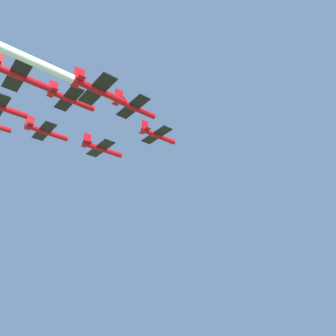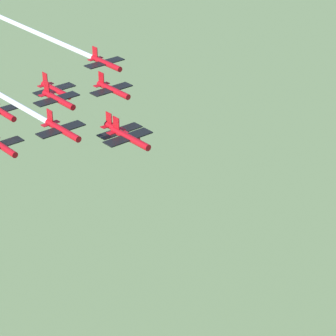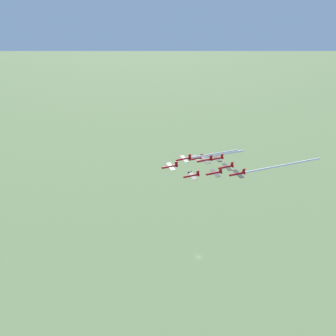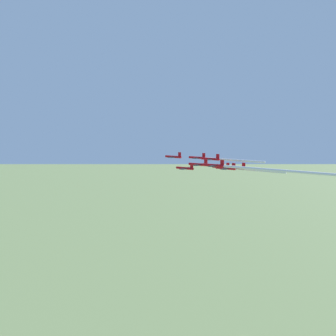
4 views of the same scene
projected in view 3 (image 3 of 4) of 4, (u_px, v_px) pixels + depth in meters
name	position (u px, v px, depth m)	size (l,w,h in m)	color
ground_plane	(198.00, 257.00, 271.17)	(3000.00, 3000.00, 0.00)	#6B7F4C
jet_0	(170.00, 166.00, 186.80)	(9.67, 9.24, 3.23)	#B20C14
jet_1	(192.00, 176.00, 186.92)	(9.67, 9.24, 3.23)	#B20C14
jet_2	(184.00, 159.00, 195.25)	(9.67, 9.24, 3.23)	#B20C14
jet_3	(215.00, 173.00, 183.00)	(9.67, 9.24, 3.23)	#B20C14
jet_4	(205.00, 160.00, 192.74)	(9.67, 9.24, 3.23)	#B20C14
jet_5	(196.00, 159.00, 206.06)	(9.67, 9.24, 3.23)	#B20C14
jet_6	(238.00, 174.00, 180.25)	(9.67, 9.24, 3.23)	#B20C14
jet_7	(227.00, 167.00, 192.09)	(9.67, 9.24, 3.23)	#B20C14
jet_8	(217.00, 159.00, 203.12)	(9.67, 9.24, 3.23)	#B20C14
smoke_trail_2	(215.00, 154.00, 200.83)	(31.21, 5.53, 1.00)	white
smoke_trail_5	(223.00, 154.00, 211.28)	(28.72, 5.51, 1.35)	white
smoke_trail_6	(284.00, 165.00, 188.53)	(50.66, 8.44, 1.06)	white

